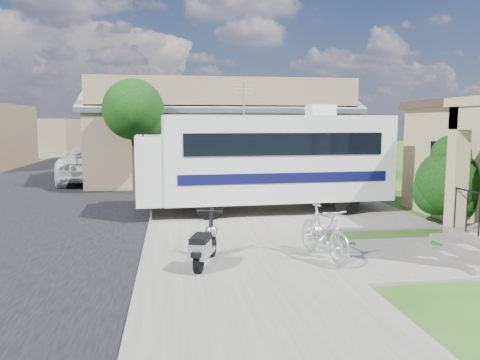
{
  "coord_description": "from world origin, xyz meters",
  "views": [
    {
      "loc": [
        -2.32,
        -9.97,
        2.84
      ],
      "look_at": [
        -0.5,
        2.5,
        1.3
      ],
      "focal_mm": 35.0,
      "sensor_mm": 36.0,
      "label": 1
    }
  ],
  "objects": [
    {
      "name": "ground",
      "position": [
        0.0,
        0.0,
        0.0
      ],
      "size": [
        120.0,
        120.0,
        0.0
      ],
      "primitive_type": "plane",
      "color": "#204512"
    },
    {
      "name": "street_slab",
      "position": [
        -7.5,
        10.0,
        0.01
      ],
      "size": [
        9.0,
        80.0,
        0.02
      ],
      "primitive_type": "cube",
      "color": "black",
      "rests_on": "ground"
    },
    {
      "name": "sidewalk_slab",
      "position": [
        -1.0,
        10.0,
        0.03
      ],
      "size": [
        4.0,
        80.0,
        0.06
      ],
      "primitive_type": "cube",
      "color": "#5B5752",
      "rests_on": "ground"
    },
    {
      "name": "driveway_slab",
      "position": [
        1.5,
        4.5,
        0.03
      ],
      "size": [
        7.0,
        6.0,
        0.05
      ],
      "primitive_type": "cube",
      "color": "#5B5752",
      "rests_on": "ground"
    },
    {
      "name": "walk_slab",
      "position": [
        3.0,
        -1.0,
        0.03
      ],
      "size": [
        4.0,
        3.0,
        0.05
      ],
      "primitive_type": "cube",
      "color": "#5B5752",
      "rests_on": "ground"
    },
    {
      "name": "warehouse",
      "position": [
        0.0,
        13.97,
        1.99
      ],
      "size": [
        12.5,
        8.4,
        5.04
      ],
      "color": "#826751",
      "rests_on": "ground"
    },
    {
      "name": "distant_bldg_near",
      "position": [
        -15.0,
        34.0,
        1.6
      ],
      "size": [
        8.0,
        7.0,
        3.2
      ],
      "primitive_type": "cube",
      "color": "#826751",
      "rests_on": "ground"
    },
    {
      "name": "street_tree_a",
      "position": [
        -3.7,
        9.05,
        3.25
      ],
      "size": [
        2.44,
        2.4,
        4.58
      ],
      "color": "black",
      "rests_on": "ground"
    },
    {
      "name": "street_tree_b",
      "position": [
        -3.7,
        19.05,
        3.39
      ],
      "size": [
        2.44,
        2.4,
        4.73
      ],
      "color": "black",
      "rests_on": "ground"
    },
    {
      "name": "street_tree_c",
      "position": [
        -3.7,
        28.05,
        3.1
      ],
      "size": [
        2.44,
        2.4,
        4.42
      ],
      "color": "black",
      "rests_on": "ground"
    },
    {
      "name": "motorhome",
      "position": [
        0.62,
        4.56,
        1.73
      ],
      "size": [
        7.95,
        2.85,
        4.02
      ],
      "rotation": [
        0.0,
        0.0,
        0.05
      ],
      "color": "silver",
      "rests_on": "ground"
    },
    {
      "name": "shrub",
      "position": [
        5.31,
        1.85,
        1.29
      ],
      "size": [
        2.05,
        1.96,
        2.52
      ],
      "color": "black",
      "rests_on": "ground"
    },
    {
      "name": "scooter",
      "position": [
        -1.73,
        -1.09,
        0.46
      ],
      "size": [
        0.77,
        1.54,
        1.03
      ],
      "rotation": [
        0.0,
        0.0,
        -0.31
      ],
      "color": "black",
      "rests_on": "ground"
    },
    {
      "name": "bicycle",
      "position": [
        0.74,
        -0.94,
        0.56
      ],
      "size": [
        0.93,
        1.93,
        1.12
      ],
      "primitive_type": "imported",
      "rotation": [
        0.0,
        0.0,
        0.23
      ],
      "color": "#B8B9C1",
      "rests_on": "ground"
    },
    {
      "name": "pickup_truck",
      "position": [
        -6.23,
        13.49,
        0.87
      ],
      "size": [
        3.75,
        6.61,
        1.74
      ],
      "primitive_type": "imported",
      "rotation": [
        0.0,
        0.0,
        3.28
      ],
      "color": "white",
      "rests_on": "ground"
    },
    {
      "name": "van",
      "position": [
        -6.66,
        19.57,
        0.8
      ],
      "size": [
        3.27,
        5.87,
        1.61
      ],
      "primitive_type": "imported",
      "rotation": [
        0.0,
        0.0,
        0.19
      ],
      "color": "white",
      "rests_on": "ground"
    },
    {
      "name": "garden_hose",
      "position": [
        3.55,
        -0.58,
        0.09
      ],
      "size": [
        0.39,
        0.39,
        0.18
      ],
      "primitive_type": "cylinder",
      "color": "#166A15",
      "rests_on": "ground"
    }
  ]
}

